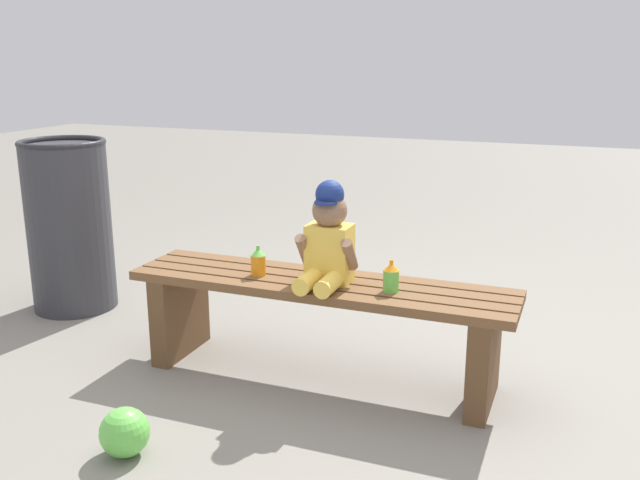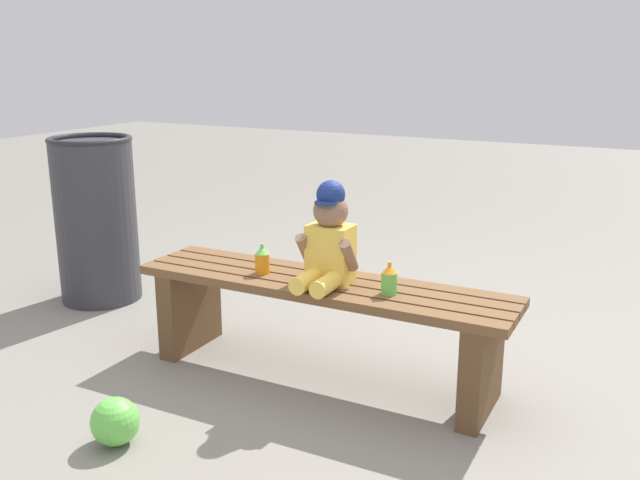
# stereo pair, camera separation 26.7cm
# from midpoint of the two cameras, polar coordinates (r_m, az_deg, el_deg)

# --- Properties ---
(ground_plane) EXTENTS (16.00, 16.00, 0.00)m
(ground_plane) POSITION_cam_midpoint_polar(r_m,az_deg,el_deg) (2.93, -2.68, -11.06)
(ground_plane) COLOR gray
(park_bench) EXTENTS (1.55, 0.36, 0.42)m
(park_bench) POSITION_cam_midpoint_polar(r_m,az_deg,el_deg) (2.82, -2.75, -5.91)
(park_bench) COLOR brown
(park_bench) RESTS_ON ground_plane
(child_figure) EXTENTS (0.23, 0.27, 0.40)m
(child_figure) POSITION_cam_midpoint_polar(r_m,az_deg,el_deg) (2.69, -2.21, 0.00)
(child_figure) COLOR #F2C64C
(child_figure) RESTS_ON park_bench
(sippy_cup_left) EXTENTS (0.06, 0.06, 0.12)m
(sippy_cup_left) POSITION_cam_midpoint_polar(r_m,az_deg,el_deg) (2.84, -7.73, -1.76)
(sippy_cup_left) COLOR orange
(sippy_cup_left) RESTS_ON park_bench
(sippy_cup_right) EXTENTS (0.06, 0.06, 0.12)m
(sippy_cup_right) POSITION_cam_midpoint_polar(r_m,az_deg,el_deg) (2.63, 2.92, -3.05)
(sippy_cup_right) COLOR #66CC4C
(sippy_cup_right) RESTS_ON park_bench
(toy_ball) EXTENTS (0.17, 0.17, 0.17)m
(toy_ball) POSITION_cam_midpoint_polar(r_m,az_deg,el_deg) (2.50, -18.69, -14.67)
(toy_ball) COLOR #66CC4C
(toy_ball) RESTS_ON ground_plane
(trash_bin) EXTENTS (0.43, 0.43, 0.87)m
(trash_bin) POSITION_cam_midpoint_polar(r_m,az_deg,el_deg) (3.82, -21.63, 1.13)
(trash_bin) COLOR #333338
(trash_bin) RESTS_ON ground_plane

